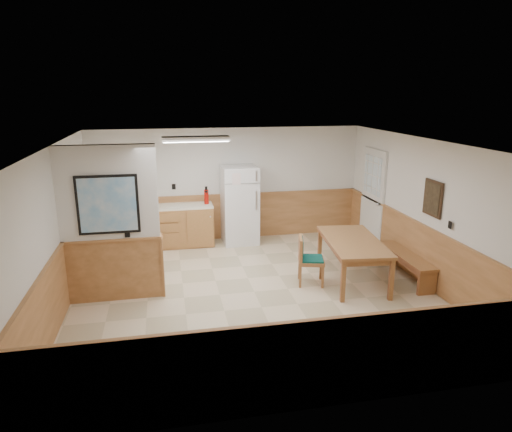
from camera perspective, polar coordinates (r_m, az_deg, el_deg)
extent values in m
plane|color=beige|center=(7.80, -0.23, -9.44)|extent=(6.00, 6.00, 0.00)
cube|color=silver|center=(7.12, -0.25, 9.15)|extent=(6.00, 6.00, 0.02)
cube|color=silver|center=(10.24, -3.51, 3.97)|extent=(6.00, 0.02, 2.50)
cube|color=silver|center=(8.45, 20.14, 0.57)|extent=(0.02, 6.00, 2.50)
cube|color=silver|center=(7.41, -23.64, -1.79)|extent=(0.02, 6.00, 2.50)
cube|color=#BF824C|center=(10.39, -3.42, -0.11)|extent=(6.00, 0.04, 1.00)
cube|color=#BF824C|center=(8.65, 19.58, -4.24)|extent=(0.04, 6.00, 1.00)
cube|color=#BF824C|center=(7.65, -22.89, -7.16)|extent=(0.04, 6.00, 1.00)
cube|color=silver|center=(7.36, -18.04, 2.66)|extent=(1.50, 0.15, 1.50)
cube|color=#BF824C|center=(7.71, -17.27, -6.42)|extent=(1.50, 0.17, 1.00)
cube|color=black|center=(7.30, -18.02, 1.36)|extent=(0.92, 0.03, 0.92)
cube|color=silver|center=(7.28, -18.04, 1.33)|extent=(0.84, 0.01, 0.84)
cube|color=#AE6C3E|center=(10.04, -9.40, -1.28)|extent=(1.40, 0.60, 0.86)
cube|color=#AE6C3E|center=(10.11, -17.76, -1.71)|extent=(0.06, 0.60, 0.86)
cube|color=#AE6C3E|center=(10.04, -13.57, -1.50)|extent=(0.06, 0.60, 0.86)
cube|color=#F1E8CB|center=(9.92, -11.83, 1.09)|extent=(2.20, 0.60, 0.04)
cube|color=#F1E8CB|center=(10.19, -11.85, 1.88)|extent=(2.20, 0.02, 0.10)
cube|color=silver|center=(10.10, 14.36, 2.05)|extent=(0.05, 1.02, 2.15)
cube|color=silver|center=(10.10, 14.31, 2.05)|extent=(0.04, 0.90, 2.05)
cube|color=silver|center=(9.98, 14.38, 4.97)|extent=(0.02, 0.76, 0.80)
cube|color=silver|center=(10.10, -15.45, 5.01)|extent=(0.80, 0.03, 1.00)
cube|color=white|center=(10.08, -15.45, 4.99)|extent=(0.70, 0.01, 0.90)
cube|color=#332114|center=(8.12, 21.24, 2.07)|extent=(0.03, 0.50, 0.60)
cube|color=black|center=(8.11, 21.12, 2.07)|extent=(0.01, 0.42, 0.52)
cube|color=silver|center=(8.30, -7.53, 9.57)|extent=(1.20, 0.30, 0.08)
cube|color=white|center=(8.31, -7.52, 9.26)|extent=(1.15, 0.25, 0.01)
cube|color=white|center=(10.00, -2.06, 1.39)|extent=(0.77, 0.72, 1.71)
cube|color=silver|center=(9.56, 0.05, 5.05)|extent=(0.03, 0.02, 0.22)
cube|color=silver|center=(9.66, 0.05, 1.95)|extent=(0.03, 0.02, 0.40)
cube|color=olive|center=(8.18, 12.06, -3.13)|extent=(1.11, 1.91, 0.05)
cube|color=olive|center=(8.20, 12.03, -3.63)|extent=(1.00, 1.80, 0.10)
cube|color=olive|center=(7.44, 10.83, -8.04)|extent=(0.08, 0.08, 0.70)
cube|color=olive|center=(8.97, 7.97, -3.78)|extent=(0.08, 0.08, 0.70)
cube|color=olive|center=(7.68, 16.56, -7.65)|extent=(0.08, 0.08, 0.70)
cube|color=olive|center=(9.18, 12.79, -3.59)|extent=(0.08, 0.08, 0.70)
cube|color=olive|center=(8.62, 18.24, -4.71)|extent=(0.35, 1.56, 0.05)
cube|color=olive|center=(8.13, 20.61, -7.88)|extent=(0.32, 0.06, 0.40)
cube|color=olive|center=(9.30, 15.94, -4.53)|extent=(0.32, 0.06, 0.40)
cube|color=olive|center=(8.01, 6.91, -5.59)|extent=(0.54, 0.54, 0.06)
cube|color=#11564F|center=(8.00, 6.92, -5.29)|extent=(0.49, 0.49, 0.03)
cube|color=olive|center=(7.92, 5.58, -4.03)|extent=(0.16, 0.44, 0.40)
cube|color=#11564F|center=(7.91, 4.20, -4.02)|extent=(0.11, 0.37, 0.34)
cube|color=olive|center=(7.91, 5.56, -7.60)|extent=(0.05, 0.05, 0.39)
cube|color=olive|center=(8.26, 5.43, -6.57)|extent=(0.05, 0.05, 0.39)
cube|color=olive|center=(7.94, 8.34, -7.61)|extent=(0.05, 0.05, 0.39)
cube|color=olive|center=(8.29, 8.09, -6.58)|extent=(0.05, 0.05, 0.39)
cylinder|color=#B01109|center=(9.92, -6.22, 2.40)|extent=(0.10, 0.10, 0.32)
cylinder|color=black|center=(9.88, -6.25, 3.49)|extent=(0.05, 0.05, 0.07)
cylinder|color=#178338|center=(9.87, -15.20, 1.67)|extent=(0.08, 0.08, 0.25)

